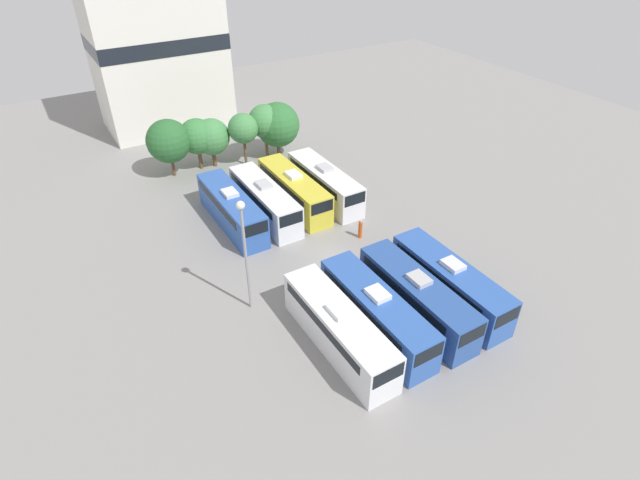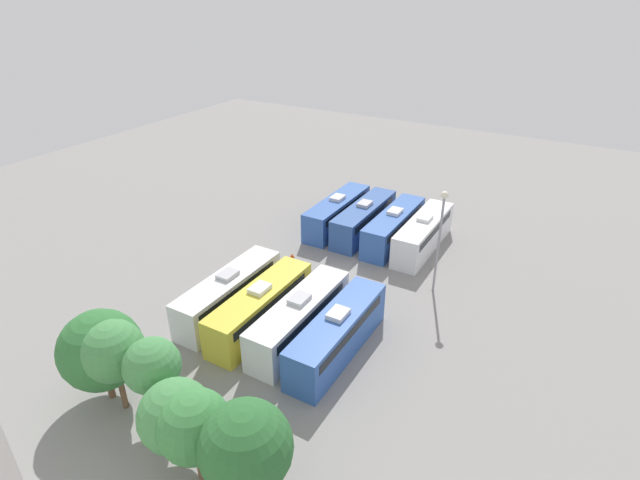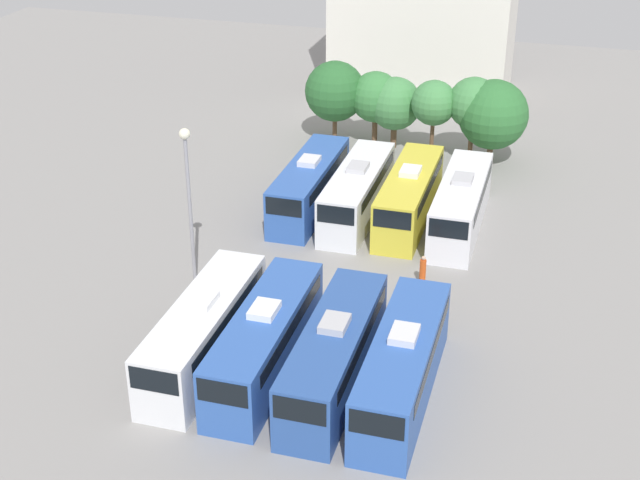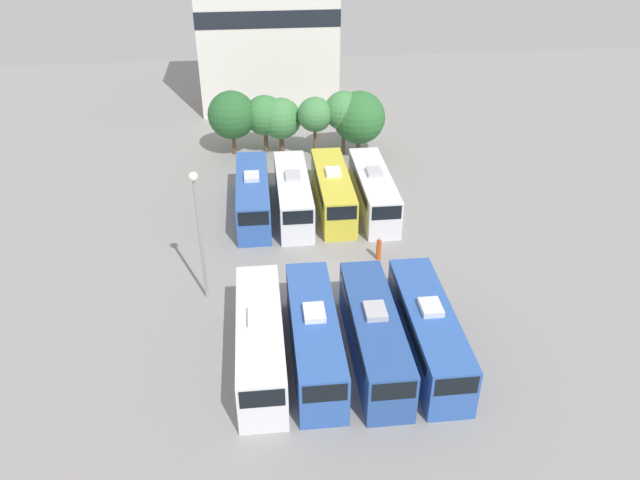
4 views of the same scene
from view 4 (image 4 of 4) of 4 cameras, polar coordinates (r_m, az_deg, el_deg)
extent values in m
plane|color=gray|center=(44.61, 0.59, -2.87)|extent=(112.52, 112.52, 0.00)
cube|color=silver|center=(36.30, -5.48, -9.18)|extent=(2.58, 10.73, 3.21)
cube|color=black|center=(35.93, -5.57, -7.81)|extent=(2.62, 9.12, 0.71)
cube|color=black|center=(31.77, -5.31, -14.23)|extent=(2.27, 0.08, 1.12)
cube|color=white|center=(35.17, -5.63, -6.98)|extent=(1.20, 1.60, 0.35)
cube|color=#2D56A8|center=(36.41, -0.51, -8.86)|extent=(2.58, 10.73, 3.21)
cube|color=black|center=(36.03, -0.56, -7.49)|extent=(2.62, 9.12, 0.71)
cube|color=black|center=(31.89, 0.46, -13.84)|extent=(2.27, 0.08, 1.12)
cube|color=white|center=(35.28, -0.53, -6.66)|extent=(1.20, 1.60, 0.35)
cube|color=#284C93|center=(36.65, 4.96, -8.68)|extent=(2.58, 10.73, 3.21)
cube|color=black|center=(36.28, 4.94, -7.32)|extent=(2.62, 9.12, 0.71)
cube|color=black|center=(32.20, 6.79, -13.56)|extent=(2.27, 0.08, 1.12)
cube|color=#B2B2B7|center=(35.53, 5.09, -6.48)|extent=(1.20, 1.60, 0.35)
cube|color=#2D56A8|center=(37.32, 9.85, -8.24)|extent=(2.58, 10.73, 3.21)
cube|color=black|center=(36.96, 9.87, -6.90)|extent=(2.62, 9.12, 0.71)
cube|color=black|center=(32.96, 12.38, -12.92)|extent=(2.27, 0.08, 1.12)
cube|color=silver|center=(36.22, 10.10, -6.07)|extent=(1.20, 1.60, 0.35)
cube|color=#2D56A8|center=(51.42, -6.15, 4.01)|extent=(2.58, 10.73, 3.21)
cube|color=black|center=(51.25, -6.21, 5.04)|extent=(2.62, 9.12, 0.71)
cube|color=black|center=(46.28, -6.11, 1.96)|extent=(2.27, 0.08, 1.12)
cube|color=silver|center=(50.63, -6.27, 5.80)|extent=(1.20, 1.60, 0.35)
cube|color=silver|center=(51.33, -2.47, 4.12)|extent=(2.58, 10.73, 3.21)
cube|color=black|center=(51.16, -2.52, 5.15)|extent=(2.62, 9.12, 0.71)
cube|color=black|center=(46.20, -2.03, 2.07)|extent=(2.27, 0.08, 1.12)
cube|color=#B2B2B7|center=(50.53, -2.52, 5.91)|extent=(1.20, 1.60, 0.35)
cube|color=gold|center=(51.89, 1.18, 4.46)|extent=(2.58, 10.73, 3.21)
cube|color=black|center=(51.72, 1.16, 5.49)|extent=(2.62, 9.12, 0.71)
cube|color=black|center=(46.78, 2.01, 2.47)|extent=(2.27, 0.08, 1.12)
cube|color=white|center=(51.10, 1.20, 6.24)|extent=(1.20, 1.60, 0.35)
cube|color=silver|center=(52.10, 4.90, 4.47)|extent=(2.58, 10.73, 3.21)
cube|color=black|center=(51.93, 4.89, 5.49)|extent=(2.62, 9.12, 0.71)
cube|color=black|center=(47.05, 6.12, 2.48)|extent=(2.27, 0.08, 1.12)
cube|color=#B2B2B7|center=(51.32, 4.99, 6.24)|extent=(1.20, 1.60, 0.35)
cylinder|color=#CC4C19|center=(45.72, 5.39, -0.89)|extent=(0.36, 0.36, 1.59)
sphere|color=tan|center=(45.24, 5.45, 0.09)|extent=(0.24, 0.24, 0.24)
cylinder|color=gray|center=(40.38, -10.85, -0.13)|extent=(0.20, 0.20, 8.76)
sphere|color=#EAE5C6|center=(38.24, -11.53, 5.70)|extent=(0.60, 0.60, 0.60)
cylinder|color=brown|center=(63.01, -7.88, 8.83)|extent=(0.36, 0.36, 2.42)
sphere|color=#28602D|center=(61.99, -8.07, 11.25)|extent=(4.65, 4.65, 4.65)
cylinder|color=brown|center=(63.11, -4.97, 9.08)|extent=(0.41, 0.41, 2.47)
sphere|color=#387A3D|center=(62.17, -5.08, 11.29)|extent=(3.89, 3.89, 3.89)
cylinder|color=brown|center=(63.03, -3.53, 8.93)|extent=(0.46, 0.46, 2.11)
sphere|color=#428447|center=(62.12, -3.60, 11.03)|extent=(4.03, 4.03, 4.03)
cylinder|color=brown|center=(61.61, -0.46, 8.99)|extent=(0.30, 0.30, 3.20)
sphere|color=#428447|center=(60.61, -0.47, 11.41)|extent=(3.34, 3.34, 3.34)
cylinder|color=brown|center=(62.27, 2.14, 9.21)|extent=(0.36, 0.36, 3.17)
sphere|color=#428447|center=(61.23, 2.20, 11.73)|extent=(3.79, 3.79, 3.79)
cylinder|color=brown|center=(62.54, 3.51, 8.71)|extent=(0.43, 0.43, 2.05)
sphere|color=#2D6B33|center=(61.51, 3.59, 11.12)|extent=(5.08, 5.08, 5.08)
cube|color=silver|center=(74.67, -4.88, 19.46)|extent=(15.44, 9.58, 19.50)
cube|color=black|center=(74.48, -4.91, 20.19)|extent=(15.50, 9.64, 1.80)
camera|label=1|loc=(15.90, -71.32, 13.69)|focal=28.00mm
camera|label=2|loc=(72.12, -19.65, 28.96)|focal=28.00mm
camera|label=3|loc=(15.92, 102.09, -7.29)|focal=50.00mm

